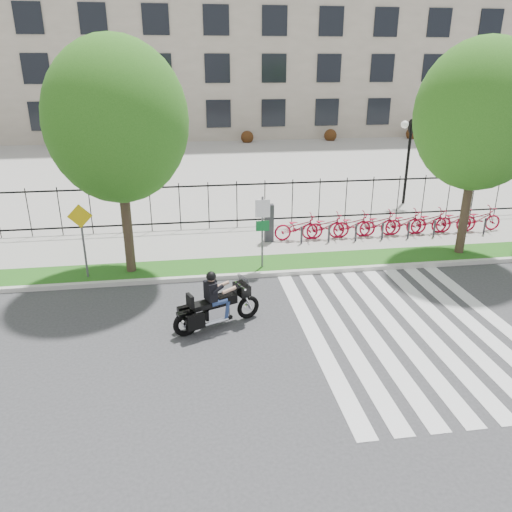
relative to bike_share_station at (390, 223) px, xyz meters
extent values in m
plane|color=#353537|center=(-7.23, -7.20, -0.67)|extent=(120.00, 120.00, 0.00)
cube|color=beige|center=(-7.23, -3.10, -0.59)|extent=(60.00, 0.20, 0.15)
cube|color=#1D5A16|center=(-7.23, -2.25, -0.59)|extent=(60.00, 1.50, 0.15)
cube|color=#ABA8A0|center=(-7.23, 0.25, -0.59)|extent=(60.00, 3.50, 0.15)
cube|color=#ABA8A0|center=(-7.23, 17.80, -0.62)|extent=(80.00, 34.00, 0.10)
cube|color=#9F9280|center=(-7.23, 37.80, 9.33)|extent=(60.00, 20.00, 20.00)
cylinder|color=black|center=(2.77, 4.80, 1.33)|extent=(0.14, 0.14, 4.00)
cylinder|color=black|center=(2.77, 4.80, 3.23)|extent=(0.06, 0.70, 0.70)
sphere|color=white|center=(2.42, 4.80, 3.33)|extent=(0.36, 0.36, 0.36)
sphere|color=white|center=(3.12, 4.80, 3.33)|extent=(0.36, 0.36, 0.36)
cylinder|color=#392B1F|center=(-10.14, -2.25, 1.30)|extent=(0.32, 0.32, 3.64)
ellipsoid|color=#1F5A14|center=(-10.14, -2.25, 4.43)|extent=(4.37, 4.37, 5.03)
cylinder|color=#392B1F|center=(1.84, -2.25, 1.29)|extent=(0.32, 0.32, 3.62)
ellipsoid|color=#1F5A14|center=(1.84, -2.25, 4.43)|extent=(4.42, 4.42, 5.09)
cube|color=#2D2D33|center=(-4.99, 0.00, 0.23)|extent=(0.35, 0.25, 1.50)
imported|color=#A30824|center=(-3.79, 0.00, 0.00)|extent=(1.96, 0.68, 1.03)
cylinder|color=#2D2D33|center=(-3.79, -0.50, -0.17)|extent=(0.08, 0.08, 0.70)
imported|color=#A30824|center=(-2.69, 0.00, 0.00)|extent=(1.96, 0.68, 1.03)
cylinder|color=#2D2D33|center=(-2.69, -0.50, -0.17)|extent=(0.08, 0.08, 0.70)
imported|color=#A30824|center=(-1.59, 0.00, 0.00)|extent=(1.96, 0.68, 1.03)
cylinder|color=#2D2D33|center=(-1.59, -0.50, -0.17)|extent=(0.08, 0.08, 0.70)
imported|color=#A30824|center=(-0.49, 0.00, 0.00)|extent=(1.96, 0.68, 1.03)
cylinder|color=#2D2D33|center=(-0.49, -0.50, -0.17)|extent=(0.08, 0.08, 0.70)
imported|color=#A30824|center=(0.61, 0.00, 0.00)|extent=(1.96, 0.68, 1.03)
cylinder|color=#2D2D33|center=(0.61, -0.50, -0.17)|extent=(0.08, 0.08, 0.70)
imported|color=#A30824|center=(1.71, 0.00, 0.00)|extent=(1.96, 0.68, 1.03)
cylinder|color=#2D2D33|center=(1.71, -0.50, -0.17)|extent=(0.08, 0.08, 0.70)
imported|color=#A30824|center=(2.81, 0.00, 0.00)|extent=(1.96, 0.68, 1.03)
cylinder|color=#2D2D33|center=(2.81, -0.50, -0.17)|extent=(0.08, 0.08, 0.70)
imported|color=#A30824|center=(3.91, 0.00, 0.00)|extent=(1.96, 0.68, 1.03)
cylinder|color=#2D2D33|center=(3.91, -0.50, -0.17)|extent=(0.08, 0.08, 0.70)
cylinder|color=#59595B|center=(-5.68, -2.60, 0.73)|extent=(0.07, 0.07, 2.50)
cube|color=white|center=(-5.68, -2.64, 1.58)|extent=(0.50, 0.03, 0.60)
cube|color=#0C6626|center=(-5.68, -2.64, 0.98)|extent=(0.45, 0.03, 0.35)
cylinder|color=#59595B|center=(-11.52, -2.60, 0.68)|extent=(0.07, 0.07, 2.40)
cube|color=yellow|center=(-11.52, -2.64, 1.58)|extent=(0.78, 0.03, 0.78)
torus|color=black|center=(-6.62, -5.93, -0.33)|extent=(0.68, 0.37, 0.68)
torus|color=black|center=(-8.37, -6.63, -0.33)|extent=(0.73, 0.41, 0.72)
cube|color=black|center=(-6.81, -6.00, 0.28)|extent=(0.48, 0.62, 0.30)
cube|color=#26262B|center=(-6.74, -5.98, 0.50)|extent=(0.32, 0.52, 0.30)
cube|color=silver|center=(-7.54, -6.30, -0.22)|extent=(0.68, 0.53, 0.40)
cube|color=black|center=(-7.27, -6.19, 0.11)|extent=(0.63, 0.52, 0.26)
cube|color=black|center=(-7.87, -6.43, 0.09)|extent=(0.78, 0.59, 0.14)
cube|color=black|center=(-8.23, -6.57, 0.31)|extent=(0.22, 0.35, 0.34)
cube|color=black|center=(-8.12, -6.85, -0.17)|extent=(0.52, 0.33, 0.40)
cube|color=black|center=(-8.34, -6.30, -0.17)|extent=(0.52, 0.33, 0.40)
cube|color=black|center=(-7.68, -6.35, 0.44)|extent=(0.37, 0.46, 0.52)
sphere|color=tan|center=(-7.65, -6.34, 0.82)|extent=(0.23, 0.23, 0.23)
sphere|color=black|center=(-7.65, -6.34, 0.86)|extent=(0.27, 0.27, 0.27)
camera|label=1|loc=(-8.27, -18.37, 6.09)|focal=35.00mm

